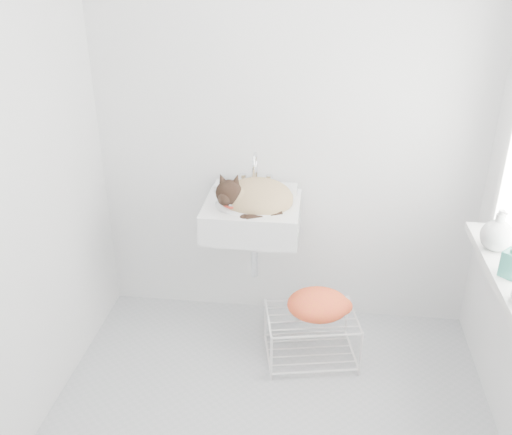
# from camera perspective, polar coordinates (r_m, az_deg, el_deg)

# --- Properties ---
(floor) EXTENTS (2.20, 2.00, 0.02)m
(floor) POSITION_cam_1_polar(r_m,az_deg,el_deg) (2.88, 1.26, -20.63)
(floor) COLOR #A4A8AB
(floor) RESTS_ON ground
(back_wall) EXTENTS (2.20, 0.02, 2.50)m
(back_wall) POSITION_cam_1_polar(r_m,az_deg,el_deg) (3.10, 3.38, 10.10)
(back_wall) COLOR white
(back_wall) RESTS_ON ground
(left_wall) EXTENTS (0.02, 2.00, 2.50)m
(left_wall) POSITION_cam_1_polar(r_m,az_deg,el_deg) (2.50, -24.48, 3.85)
(left_wall) COLOR white
(left_wall) RESTS_ON ground
(windowsill) EXTENTS (0.16, 0.88, 0.04)m
(windowsill) POSITION_cam_1_polar(r_m,az_deg,el_deg) (2.65, 24.33, -5.08)
(windowsill) COLOR white
(windowsill) RESTS_ON right_wall
(sink) EXTENTS (0.52, 0.45, 0.21)m
(sink) POSITION_cam_1_polar(r_m,az_deg,el_deg) (3.00, -0.40, 1.52)
(sink) COLOR white
(sink) RESTS_ON back_wall
(faucet) EXTENTS (0.19, 0.13, 0.19)m
(faucet) POSITION_cam_1_polar(r_m,az_deg,el_deg) (3.12, 0.02, 5.22)
(faucet) COLOR silver
(faucet) RESTS_ON sink
(cat) EXTENTS (0.45, 0.38, 0.26)m
(cat) POSITION_cam_1_polar(r_m,az_deg,el_deg) (2.97, -0.18, 2.07)
(cat) COLOR tan
(cat) RESTS_ON sink
(wire_rack) EXTENTS (0.54, 0.42, 0.29)m
(wire_rack) POSITION_cam_1_polar(r_m,az_deg,el_deg) (3.17, 5.66, -12.00)
(wire_rack) COLOR silver
(wire_rack) RESTS_ON floor
(towel) EXTENTS (0.37, 0.28, 0.14)m
(towel) POSITION_cam_1_polar(r_m,az_deg,el_deg) (3.07, 6.36, -9.52)
(towel) COLOR orange
(towel) RESTS_ON wire_rack
(bottle_b) EXTENTS (0.11, 0.11, 0.17)m
(bottle_b) POSITION_cam_1_polar(r_m,az_deg,el_deg) (2.58, 24.61, -5.50)
(bottle_b) COLOR #2F796B
(bottle_b) RESTS_ON windowsill
(bottle_c) EXTENTS (0.20, 0.20, 0.19)m
(bottle_c) POSITION_cam_1_polar(r_m,az_deg,el_deg) (2.78, 23.29, -2.92)
(bottle_c) COLOR beige
(bottle_c) RESTS_ON windowsill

